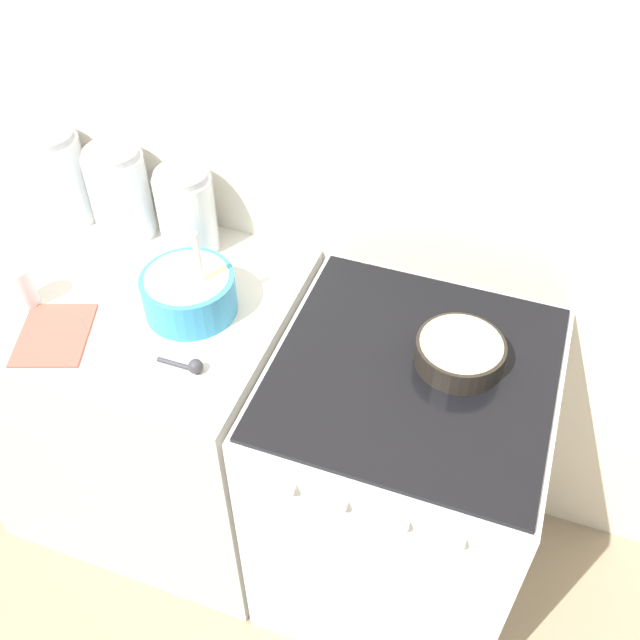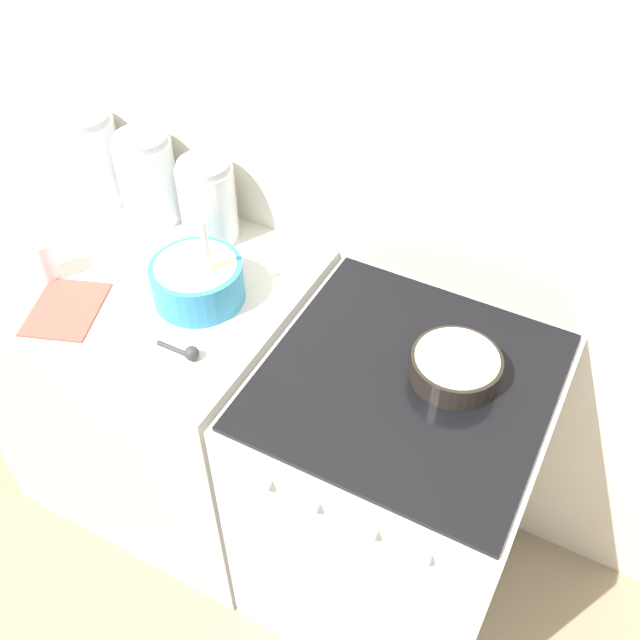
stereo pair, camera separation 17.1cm
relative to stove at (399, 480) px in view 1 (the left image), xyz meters
The scene contains 12 objects.
ground_plane 0.68m from the stove, 135.72° to the right, with size 12.00×12.00×0.00m, color gray.
wall_back 0.89m from the stove, 133.69° to the left, with size 4.75×0.05×2.40m.
countertop_cabinet 0.79m from the stove, behind, with size 0.87×0.69×0.93m.
stove is the anchor object (origin of this frame).
mixing_bowl 0.79m from the stove, behind, with size 0.23×0.23×0.25m.
baking_pan 0.51m from the stove, 31.86° to the left, with size 0.21×0.21×0.06m.
storage_jar_left 1.27m from the stove, 167.95° to the left, with size 0.17×0.17×0.27m.
storage_jar_middle 1.10m from the stove, 165.36° to the left, with size 0.16×0.16×0.26m.
storage_jar_right 0.93m from the stove, 161.40° to the left, with size 0.16×0.16×0.24m.
tin_can 1.13m from the stove, behind, with size 0.07×0.07×0.11m.
recipe_page 1.00m from the stove, 167.32° to the right, with size 0.23×0.26×0.01m.
measuring_spoon 0.71m from the stove, 159.72° to the right, with size 0.12×0.04×0.04m.
Camera 1 is at (0.52, -0.78, 2.18)m, focal length 40.00 mm.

